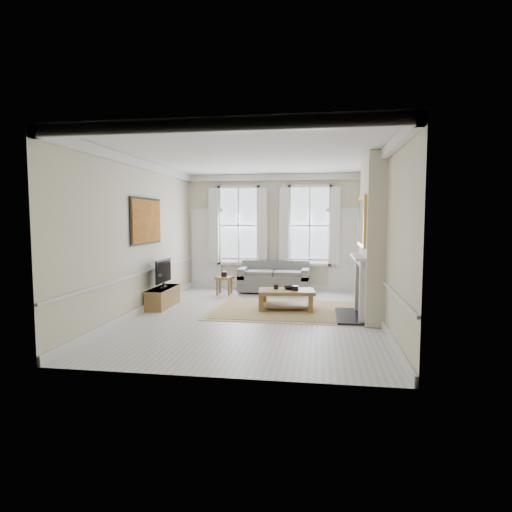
% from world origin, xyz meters
% --- Properties ---
extents(floor, '(7.20, 7.20, 0.00)m').
position_xyz_m(floor, '(0.00, 0.00, 0.00)').
color(floor, '#B7B5AD').
rests_on(floor, ground).
extents(ceiling, '(7.20, 7.20, 0.00)m').
position_xyz_m(ceiling, '(0.00, 0.00, 3.40)').
color(ceiling, white).
rests_on(ceiling, back_wall).
extents(back_wall, '(5.20, 0.00, 5.20)m').
position_xyz_m(back_wall, '(0.00, 3.60, 1.70)').
color(back_wall, beige).
rests_on(back_wall, floor).
extents(left_wall, '(0.00, 7.20, 7.20)m').
position_xyz_m(left_wall, '(-2.60, 0.00, 1.70)').
color(left_wall, beige).
rests_on(left_wall, floor).
extents(right_wall, '(0.00, 7.20, 7.20)m').
position_xyz_m(right_wall, '(2.60, 0.00, 1.70)').
color(right_wall, beige).
rests_on(right_wall, floor).
extents(window_left, '(1.26, 0.20, 2.20)m').
position_xyz_m(window_left, '(-1.05, 3.55, 1.90)').
color(window_left, '#B2BCC6').
rests_on(window_left, back_wall).
extents(window_right, '(1.26, 0.20, 2.20)m').
position_xyz_m(window_right, '(1.05, 3.55, 1.90)').
color(window_right, '#B2BCC6').
rests_on(window_right, back_wall).
extents(door_left, '(0.90, 0.08, 2.30)m').
position_xyz_m(door_left, '(-2.05, 3.56, 1.15)').
color(door_left, silver).
rests_on(door_left, floor).
extents(door_right, '(0.90, 0.08, 2.30)m').
position_xyz_m(door_right, '(2.05, 3.56, 1.15)').
color(door_right, silver).
rests_on(door_right, floor).
extents(painting, '(0.05, 1.66, 1.06)m').
position_xyz_m(painting, '(-2.56, 0.30, 2.05)').
color(painting, '#B7751F').
rests_on(painting, left_wall).
extents(chimney_breast, '(0.35, 1.70, 3.38)m').
position_xyz_m(chimney_breast, '(2.43, 0.20, 1.70)').
color(chimney_breast, beige).
rests_on(chimney_breast, floor).
extents(hearth, '(0.55, 1.50, 0.05)m').
position_xyz_m(hearth, '(2.00, 0.20, 0.03)').
color(hearth, black).
rests_on(hearth, floor).
extents(fireplace, '(0.21, 1.45, 1.33)m').
position_xyz_m(fireplace, '(2.20, 0.20, 0.73)').
color(fireplace, silver).
rests_on(fireplace, floor).
extents(mirror, '(0.06, 1.26, 1.06)m').
position_xyz_m(mirror, '(2.21, 0.20, 2.05)').
color(mirror, gold).
rests_on(mirror, chimney_breast).
extents(sofa, '(1.98, 0.96, 0.89)m').
position_xyz_m(sofa, '(0.07, 3.11, 0.37)').
color(sofa, '#60605D').
rests_on(sofa, floor).
extents(side_table, '(0.50, 0.50, 0.50)m').
position_xyz_m(side_table, '(-1.26, 2.50, 0.39)').
color(side_table, brown).
rests_on(side_table, floor).
extents(rug, '(3.50, 2.60, 0.02)m').
position_xyz_m(rug, '(0.62, 0.72, 0.01)').
color(rug, tan).
rests_on(rug, floor).
extents(coffee_table, '(1.34, 0.88, 0.48)m').
position_xyz_m(coffee_table, '(0.62, 0.72, 0.39)').
color(coffee_table, brown).
rests_on(coffee_table, rug).
extents(ceramic_pot_a, '(0.11, 0.11, 0.11)m').
position_xyz_m(ceramic_pot_a, '(0.37, 0.77, 0.53)').
color(ceramic_pot_a, black).
rests_on(ceramic_pot_a, coffee_table).
extents(ceramic_pot_b, '(0.15, 0.15, 0.11)m').
position_xyz_m(ceramic_pot_b, '(0.82, 0.67, 0.53)').
color(ceramic_pot_b, black).
rests_on(ceramic_pot_b, coffee_table).
extents(bowl, '(0.36, 0.36, 0.07)m').
position_xyz_m(bowl, '(0.67, 0.82, 0.51)').
color(bowl, black).
rests_on(bowl, coffee_table).
extents(tv_stand, '(0.41, 1.29, 0.46)m').
position_xyz_m(tv_stand, '(-2.34, 0.66, 0.23)').
color(tv_stand, brown).
rests_on(tv_stand, floor).
extents(tv, '(0.08, 0.90, 0.68)m').
position_xyz_m(tv, '(-2.32, 0.66, 0.86)').
color(tv, black).
rests_on(tv, tv_stand).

